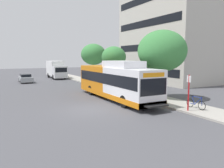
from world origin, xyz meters
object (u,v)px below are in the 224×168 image
object	(u,v)px
bicycle_parked	(196,103)
parked_car_far_lane	(26,78)
street_tree_near_stop	(162,51)
box_truck_background	(56,69)
transit_bus	(115,81)
bus_stop_sign_pole	(189,90)
street_tree_far_block	(93,54)
street_tree_mid_block	(114,57)

from	to	relation	value
bicycle_parked	parked_car_far_lane	size ratio (longest dim) A/B	0.39
street_tree_near_stop	box_truck_background	bearing A→B (deg)	98.35
transit_bus	bus_stop_sign_pole	world-z (taller)	transit_bus
transit_bus	street_tree_near_stop	world-z (taller)	street_tree_near_stop
transit_bus	box_truck_background	distance (m)	23.57
street_tree_far_block	box_truck_background	size ratio (longest dim) A/B	0.86
bus_stop_sign_pole	street_tree_near_stop	size ratio (longest dim) A/B	0.41
street_tree_mid_block	parked_car_far_lane	world-z (taller)	street_tree_mid_block
street_tree_mid_block	parked_car_far_lane	size ratio (longest dim) A/B	1.17
parked_car_far_lane	box_truck_background	distance (m)	7.60
bus_stop_sign_pole	street_tree_far_block	xyz separation A→B (m)	(2.21, 22.35, 2.77)
parked_car_far_lane	box_truck_background	xyz separation A→B (m)	(5.98, 4.56, 1.08)
transit_bus	parked_car_far_lane	bearing A→B (deg)	106.92
bus_stop_sign_pole	bicycle_parked	size ratio (longest dim) A/B	1.48
street_tree_far_block	transit_bus	bearing A→B (deg)	-105.88
transit_bus	box_truck_background	xyz separation A→B (m)	(0.20, 23.57, 0.04)
street_tree_near_stop	parked_car_far_lane	distance (m)	23.40
street_tree_near_stop	street_tree_far_block	distance (m)	17.34
transit_bus	street_tree_mid_block	bearing A→B (deg)	62.46
bicycle_parked	street_tree_near_stop	distance (m)	6.32
parked_car_far_lane	street_tree_far_block	bearing A→B (deg)	-19.46
bicycle_parked	street_tree_mid_block	size ratio (longest dim) A/B	0.33
street_tree_far_block	box_truck_background	distance (m)	9.55
bicycle_parked	street_tree_near_stop	bearing A→B (deg)	81.02
street_tree_far_block	parked_car_far_lane	size ratio (longest dim) A/B	1.34
bicycle_parked	parked_car_far_lane	bearing A→B (deg)	109.17
bus_stop_sign_pole	street_tree_near_stop	bearing A→B (deg)	70.65
street_tree_near_stop	street_tree_mid_block	world-z (taller)	street_tree_near_stop
street_tree_far_block	street_tree_mid_block	bearing A→B (deg)	-92.05
street_tree_mid_block	street_tree_far_block	bearing A→B (deg)	87.95
street_tree_mid_block	parked_car_far_lane	distance (m)	15.25
bus_stop_sign_pole	box_truck_background	xyz separation A→B (m)	(-1.98, 30.50, 0.09)
bus_stop_sign_pole	street_tree_far_block	bearing A→B (deg)	84.36
transit_bus	street_tree_near_stop	xyz separation A→B (m)	(3.94, -1.92, 2.85)
bus_stop_sign_pole	transit_bus	bearing A→B (deg)	107.45
bus_stop_sign_pole	street_tree_far_block	distance (m)	22.63
street_tree_near_stop	street_tree_mid_block	size ratio (longest dim) A/B	1.21
street_tree_mid_block	street_tree_far_block	world-z (taller)	street_tree_far_block
transit_bus	street_tree_near_stop	distance (m)	5.23
street_tree_mid_block	box_truck_background	xyz separation A→B (m)	(-3.92, 15.68, -2.27)
street_tree_near_stop	box_truck_background	world-z (taller)	street_tree_near_stop
bicycle_parked	street_tree_near_stop	world-z (taller)	street_tree_near_stop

